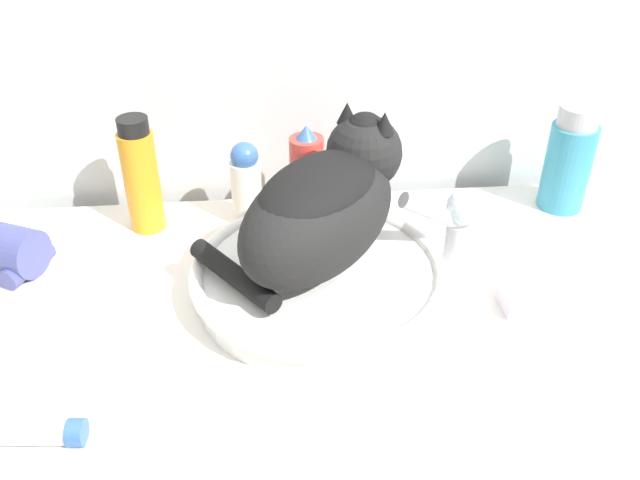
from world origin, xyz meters
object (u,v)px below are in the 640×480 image
Objects in this scene: mouthwash_bottle at (569,160)px; cream_tube at (24,433)px; cat at (325,203)px; soap_bar at (526,301)px; hairspray_can_black at (354,174)px; spray_bottle_trigger at (308,177)px; faucet at (457,225)px; shampoo_bottle_tall at (141,177)px; deodorant_stick at (246,184)px.

cream_tube is at bearing -150.98° from mouthwash_bottle.
cat is 4.78× the size of soap_bar.
spray_bottle_trigger is at bearing 180.00° from hairspray_can_black.
faucet is (0.19, 0.03, -0.06)m from cat.
mouthwash_bottle reaches higher than soap_bar.
mouthwash_bottle is at bearing -155.39° from faucet.
spray_bottle_trigger is at bearing -49.79° from faucet.
soap_bar is at bearing -25.77° from shampoo_bottle_tall.
deodorant_stick is (-0.30, 0.16, -0.01)m from faucet.
mouthwash_bottle reaches higher than spray_bottle_trigger.
spray_bottle_trigger reaches higher than soap_bar.
spray_bottle_trigger is at bearing 136.98° from soap_bar.
shampoo_bottle_tall reaches higher than hairspray_can_black.
mouthwash_bottle reaches higher than faucet.
hairspray_can_black is 1.21× the size of deodorant_stick.
hairspray_can_black is (-0.13, 0.16, 0.00)m from faucet.
cream_tube is 0.65m from soap_bar.
cream_tube is (-0.35, -0.24, -0.13)m from cat.
faucet is 1.02× the size of deodorant_stick.
faucet is 0.86× the size of spray_bottle_trigger.
shampoo_bottle_tall is 1.37× the size of cream_tube.
shampoo_bottle_tall reaches higher than spray_bottle_trigger.
cat is at bearing -109.63° from hairspray_can_black.
hairspray_can_black is at bearing 128.04° from soap_bar.
deodorant_stick is 0.53m from mouthwash_bottle.
mouthwash_bottle is (0.36, 0.00, 0.01)m from hairspray_can_black.
soap_bar is (0.63, 0.17, -0.00)m from cream_tube.
faucet is 0.80× the size of mouthwash_bottle.
cat is 1.70× the size of shampoo_bottle_tall.
hairspray_can_black reaches higher than spray_bottle_trigger.
faucet is at bearing -144.78° from mouthwash_bottle.
cat is 0.20m from faucet.
spray_bottle_trigger is at bearing 0.00° from deodorant_stick.
mouthwash_bottle is at bearing -26.38° from cat.
faucet is 0.28m from mouthwash_bottle.
soap_bar is at bearing -120.33° from mouthwash_bottle.
cream_tube reaches higher than soap_bar.
shampoo_bottle_tall is 1.05× the size of mouthwash_bottle.
shampoo_bottle_tall is at bearing -180.00° from deodorant_stick.
hairspray_can_black is 0.34m from soap_bar.
hairspray_can_black is 0.34m from shampoo_bottle_tall.
shampoo_bottle_tall is (-0.16, -0.00, 0.02)m from deodorant_stick.
cat is 0.20m from spray_bottle_trigger.
soap_bar is (0.28, -0.26, -0.07)m from spray_bottle_trigger.
soap_bar is (0.20, -0.26, -0.07)m from hairspray_can_black.
faucet is 0.49m from shampoo_bottle_tall.
deodorant_stick is at bearing 180.00° from mouthwash_bottle.
shampoo_bottle_tall is at bearing -180.00° from spray_bottle_trigger.
soap_bar is at bearing -65.25° from cat.
cat is 1.89× the size of hairspray_can_black.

